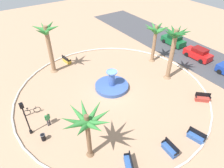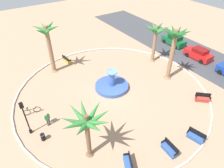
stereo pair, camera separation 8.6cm
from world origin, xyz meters
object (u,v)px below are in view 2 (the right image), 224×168
Objects in this scene: palm_tree_far_side at (86,123)px; bench_east at (196,137)px; palm_tree_by_curb at (48,40)px; palm_tree_mid_plaza at (156,34)px; parked_car_second at (198,54)px; bench_west at (128,164)px; bench_southwest at (202,99)px; palm_tree_near_fountain at (175,42)px; trash_bin at (43,137)px; fountain at (112,86)px; parked_car_leftmost at (174,40)px; bench_north at (67,60)px; bicycle_red_frame at (32,111)px; lamppost at (25,116)px; person_cyclist_helmet at (48,118)px; bench_southeast at (169,149)px.

bench_east is (3.96, 8.60, -3.54)m from palm_tree_far_side.
palm_tree_mid_plaza is at bearing 67.26° from palm_tree_by_curb.
parked_car_second is at bearing 61.93° from palm_tree_mid_plaza.
bench_west is at bearing -49.19° from palm_tree_mid_plaza.
parked_car_second is (-6.34, 7.48, 0.43)m from bench_southwest.
palm_tree_far_side is (4.24, -13.68, -1.11)m from palm_tree_near_fountain.
bench_east is at bearing 65.27° from palm_tree_far_side.
palm_tree_far_side is at bearing -72.79° from palm_tree_near_fountain.
palm_tree_mid_plaza is 7.55× the size of trash_bin.
fountain is 0.99× the size of parked_car_leftmost.
trash_bin is (-4.67, -16.31, 0.04)m from bench_southwest.
palm_tree_by_curb is 12.12m from trash_bin.
bench_east and bench_west have the same top height.
palm_tree_near_fountain is 14.36m from palm_tree_far_side.
bench_west is 1.00× the size of bench_north.
palm_tree_near_fountain is 3.93× the size of bicycle_red_frame.
palm_tree_far_side is (6.52, -6.60, 3.56)m from fountain.
lamppost is (8.81, -5.67, -2.27)m from palm_tree_by_curb.
bench_north is 11.80m from person_cyclist_helmet.
palm_tree_mid_plaza is 18.01m from bicycle_red_frame.
lamppost is at bearing -89.47° from parked_car_second.
parked_car_leftmost is (-14.05, 15.86, 0.43)m from bench_southeast.
bench_southeast is 0.40× the size of parked_car_second.
palm_tree_far_side reaches higher than bench_southeast.
palm_tree_far_side is at bearing -121.96° from bench_southeast.
lamppost is 2.39× the size of person_cyclist_helmet.
palm_tree_far_side is 3.24× the size of bench_southwest.
bench_southwest is at bearing 70.26° from lamppost.
palm_tree_by_curb is 1.63× the size of parked_car_leftmost.
bench_southeast is 1.07× the size of bench_southwest.
bench_east is 15.53m from parked_car_second.
bench_east is at bearing 19.69° from palm_tree_by_curb.
fountain is at bearing 98.10° from lamppost.
bench_southeast is (7.79, -7.99, -4.65)m from palm_tree_near_fountain.
parked_car_leftmost is 1.00× the size of parked_car_second.
parked_car_leftmost is at bearing 103.18° from person_cyclist_helmet.
lamppost is (1.43, -10.06, 1.92)m from fountain.
palm_tree_mid_plaza is at bearing 105.43° from trash_bin.
palm_tree_by_curb is 9.01m from bicycle_red_frame.
fountain is 10.12m from bench_southeast.
bench_southeast is at bearing -37.57° from palm_tree_mid_plaza.
parked_car_leftmost is (-14.46, 12.95, 0.43)m from bench_east.
palm_tree_by_curb is 19.43m from bench_east.
palm_tree_near_fountain is 1.22× the size of palm_tree_mid_plaza.
palm_tree_mid_plaza reaches higher than bicycle_red_frame.
palm_tree_by_curb reaches higher than fountain.
palm_tree_mid_plaza is 3.22× the size of bicycle_red_frame.
parked_car_second is (-5.32, 21.04, -3.11)m from palm_tree_far_side.
palm_tree_near_fountain is at bearing 72.09° from fountain.
palm_tree_near_fountain is at bearing 178.76° from bench_southwest.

